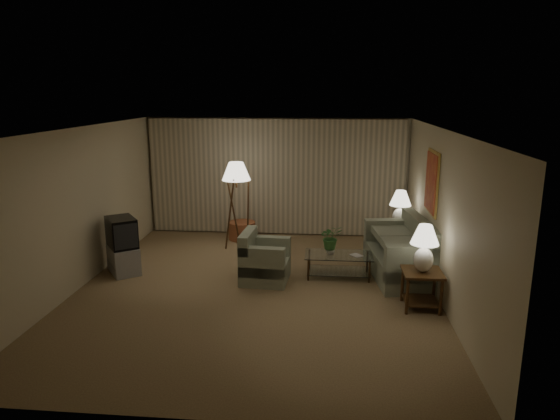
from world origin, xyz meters
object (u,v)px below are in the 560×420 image
Objects in this scene: table_lamp_near at (424,244)px; ottoman at (242,230)px; armchair at (265,261)px; tv_cabinet at (124,259)px; crt_tv at (122,232)px; table_lamp_far at (400,205)px; side_table_far at (398,236)px; vase at (330,250)px; coffee_table at (339,262)px; sofa at (400,254)px; floor_lamp at (237,204)px; side_table_near at (422,283)px.

table_lamp_near is 4.87m from ottoman.
tv_cabinet is at bearing 90.23° from armchair.
crt_tv is at bearing -128.15° from ottoman.
table_lamp_near is 0.99× the size of table_lamp_far.
vase is (-1.39, -1.35, 0.11)m from side_table_far.
coffee_table is 0.26m from vase.
table_lamp_near is at bearing -0.73° from sofa.
crt_tv is (-5.20, 1.08, -0.26)m from table_lamp_near.
floor_lamp is 0.99m from ottoman.
tv_cabinet is (-5.20, -1.52, -0.14)m from side_table_far.
side_table_far reaches higher than ottoman.
ottoman is at bearing 134.76° from table_lamp_near.
tv_cabinet is at bearing -163.75° from side_table_far.
side_table_near is 4.80m from ottoman.
sofa reaches higher than side_table_near.
crt_tv is at bearing 0.00° from tv_cabinet.
armchair is at bearing -65.98° from floor_lamp.
armchair is at bearing -71.33° from ottoman.
tv_cabinet is (-5.20, -1.52, -0.79)m from table_lamp_far.
floor_lamp reaches higher than sofa.
table_lamp_far reaches higher than tv_cabinet.
ottoman is (-3.38, 3.41, -0.83)m from table_lamp_near.
sofa is 2.84× the size of table_lamp_far.
coffee_table is 2.01× the size of ottoman.
table_lamp_far is 1.24× the size of ottoman.
ottoman is (-3.23, 2.06, -0.22)m from sofa.
table_lamp_far reaches higher than side_table_near.
armchair is at bearing -146.53° from side_table_far.
table_lamp_far is (2.54, 1.68, 0.69)m from armchair.
side_table_far is at bearing 90.00° from table_lamp_near.
armchair is 3.04m from side_table_far.
sofa is at bearing 56.95° from tv_cabinet.
table_lamp_near is at bearing -41.92° from vase.
tv_cabinet is (-5.20, 1.08, -0.79)m from table_lamp_near.
sofa is 1.25m from vase.
floor_lamp reaches higher than side_table_near.
floor_lamp is 2.55m from vase.
side_table_near is at bearing 42.16° from tv_cabinet.
table_lamp_near is 4.59× the size of vase.
crt_tv is 2.51m from floor_lamp.
table_lamp_far reaches higher than crt_tv.
table_lamp_far is at bearing -13.42° from ottoman.
table_lamp_near reaches higher than tv_cabinet.
table_lamp_far is 0.87× the size of tv_cabinet.
table_lamp_near is (0.15, -1.35, 0.62)m from sofa.
tv_cabinet is 3.82m from vase.
armchair reaches higher than vase.
coffee_table is at bearing 56.34° from crt_tv.
table_lamp_far is 0.96× the size of crt_tv.
floor_lamp is (-2.13, 1.54, 0.69)m from coffee_table.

